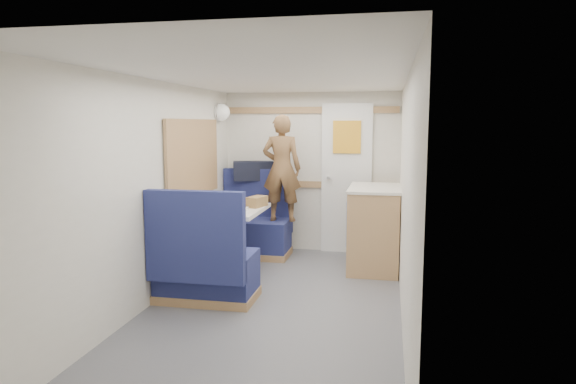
% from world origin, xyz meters
% --- Properties ---
extents(floor, '(4.50, 4.50, 0.00)m').
position_xyz_m(floor, '(0.00, 0.00, 0.00)').
color(floor, '#515156').
rests_on(floor, ground).
extents(ceiling, '(4.50, 4.50, 0.00)m').
position_xyz_m(ceiling, '(0.00, 0.00, 2.00)').
color(ceiling, silver).
rests_on(ceiling, wall_back).
extents(wall_back, '(2.20, 0.02, 2.00)m').
position_xyz_m(wall_back, '(0.00, 2.25, 1.00)').
color(wall_back, silver).
rests_on(wall_back, floor).
extents(wall_left, '(0.02, 4.50, 2.00)m').
position_xyz_m(wall_left, '(-1.10, 0.00, 1.00)').
color(wall_left, silver).
rests_on(wall_left, floor).
extents(wall_right, '(0.02, 4.50, 2.00)m').
position_xyz_m(wall_right, '(1.10, 0.00, 1.00)').
color(wall_right, silver).
rests_on(wall_right, floor).
extents(oak_trim_low, '(2.15, 0.02, 0.08)m').
position_xyz_m(oak_trim_low, '(0.00, 2.23, 0.85)').
color(oak_trim_low, olive).
rests_on(oak_trim_low, wall_back).
extents(oak_trim_high, '(2.15, 0.02, 0.08)m').
position_xyz_m(oak_trim_high, '(0.00, 2.23, 1.78)').
color(oak_trim_high, olive).
rests_on(oak_trim_high, wall_back).
extents(side_window, '(0.04, 1.30, 0.72)m').
position_xyz_m(side_window, '(-1.08, 1.00, 1.25)').
color(side_window, beige).
rests_on(side_window, wall_left).
extents(rear_door, '(0.62, 0.12, 1.86)m').
position_xyz_m(rear_door, '(0.45, 2.22, 0.97)').
color(rear_door, white).
rests_on(rear_door, wall_back).
extents(dinette_table, '(0.62, 0.92, 0.72)m').
position_xyz_m(dinette_table, '(-0.65, 1.00, 0.57)').
color(dinette_table, white).
rests_on(dinette_table, floor).
extents(bench_far, '(0.90, 0.59, 1.05)m').
position_xyz_m(bench_far, '(-0.65, 1.86, 0.30)').
color(bench_far, navy).
rests_on(bench_far, floor).
extents(bench_near, '(0.90, 0.59, 1.05)m').
position_xyz_m(bench_near, '(-0.65, 0.14, 0.30)').
color(bench_near, navy).
rests_on(bench_near, floor).
extents(ledge, '(0.90, 0.14, 0.04)m').
position_xyz_m(ledge, '(-0.65, 2.12, 0.88)').
color(ledge, olive).
rests_on(ledge, bench_far).
extents(dome_light, '(0.20, 0.20, 0.20)m').
position_xyz_m(dome_light, '(-1.04, 1.85, 1.75)').
color(dome_light, white).
rests_on(dome_light, wall_left).
extents(galley_counter, '(0.57, 0.92, 0.92)m').
position_xyz_m(galley_counter, '(0.82, 1.55, 0.47)').
color(galley_counter, olive).
rests_on(galley_counter, floor).
extents(person, '(0.48, 0.32, 1.27)m').
position_xyz_m(person, '(-0.29, 1.82, 1.09)').
color(person, brown).
rests_on(person, bench_far).
extents(duffel_bag, '(0.55, 0.38, 0.24)m').
position_xyz_m(duffel_bag, '(-0.72, 2.12, 1.02)').
color(duffel_bag, black).
rests_on(duffel_bag, ledge).
extents(tray, '(0.33, 0.40, 0.02)m').
position_xyz_m(tray, '(-0.60, 0.84, 0.73)').
color(tray, white).
rests_on(tray, dinette_table).
extents(orange_fruit, '(0.07, 0.07, 0.07)m').
position_xyz_m(orange_fruit, '(-0.48, 0.74, 0.78)').
color(orange_fruit, '#D45109').
rests_on(orange_fruit, tray).
extents(cheese_block, '(0.11, 0.08, 0.03)m').
position_xyz_m(cheese_block, '(-0.68, 0.83, 0.76)').
color(cheese_block, '#E5D984').
rests_on(cheese_block, tray).
extents(wine_glass, '(0.08, 0.08, 0.17)m').
position_xyz_m(wine_glass, '(-0.78, 0.90, 0.84)').
color(wine_glass, white).
rests_on(wine_glass, dinette_table).
extents(tumbler_left, '(0.07, 0.07, 0.12)m').
position_xyz_m(tumbler_left, '(-0.73, 0.62, 0.78)').
color(tumbler_left, white).
rests_on(tumbler_left, dinette_table).
extents(beer_glass, '(0.07, 0.07, 0.11)m').
position_xyz_m(beer_glass, '(-0.47, 1.21, 0.77)').
color(beer_glass, '#934915').
rests_on(beer_glass, dinette_table).
extents(pepper_grinder, '(0.03, 0.03, 0.09)m').
position_xyz_m(pepper_grinder, '(-0.58, 0.91, 0.76)').
color(pepper_grinder, black).
rests_on(pepper_grinder, dinette_table).
extents(salt_grinder, '(0.04, 0.04, 0.10)m').
position_xyz_m(salt_grinder, '(-0.72, 0.93, 0.77)').
color(salt_grinder, white).
rests_on(salt_grinder, dinette_table).
extents(bread_loaf, '(0.21, 0.29, 0.11)m').
position_xyz_m(bread_loaf, '(-0.43, 1.17, 0.77)').
color(bread_loaf, brown).
rests_on(bread_loaf, dinette_table).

